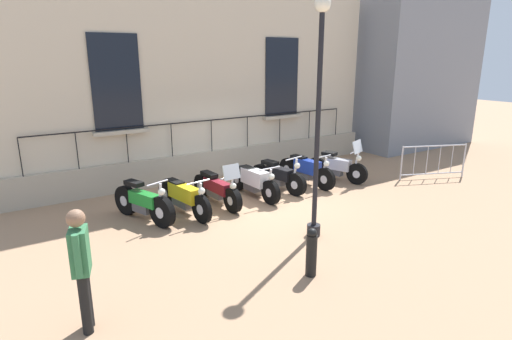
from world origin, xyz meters
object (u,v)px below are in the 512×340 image
object	(u,v)px
motorcycle_yellow	(183,197)
motorcycle_black	(278,177)
motorcycle_white	(254,181)
bollard	(311,252)
motorcycle_silver	(338,167)
crowd_barrier	(433,161)
pedestrian_standing	(81,263)
lamppost	(318,114)
motorcycle_green	(144,203)
motorcycle_blue	(306,170)
motorcycle_maroon	(217,189)

from	to	relation	value
motorcycle_yellow	motorcycle_black	size ratio (longest dim) A/B	1.11
motorcycle_white	bollard	distance (m)	4.23
motorcycle_silver	motorcycle_black	bearing A→B (deg)	-95.84
crowd_barrier	pedestrian_standing	bearing A→B (deg)	-79.28
motorcycle_white	lamppost	distance (m)	3.49
motorcycle_yellow	pedestrian_standing	bearing A→B (deg)	-40.52
crowd_barrier	bollard	size ratio (longest dim) A/B	2.27
motorcycle_green	crowd_barrier	bearing A→B (deg)	80.30
motorcycle_black	bollard	size ratio (longest dim) A/B	2.24
motorcycle_yellow	lamppost	size ratio (longest dim) A/B	0.46
motorcycle_black	pedestrian_standing	world-z (taller)	pedestrian_standing
motorcycle_green	motorcycle_yellow	distance (m)	0.93
motorcycle_black	lamppost	size ratio (longest dim) A/B	0.41
motorcycle_black	bollard	xyz separation A→B (m)	(4.10, -2.24, 0.04)
crowd_barrier	motorcycle_yellow	bearing A→B (deg)	-100.03
motorcycle_green	motorcycle_black	world-z (taller)	motorcycle_black
pedestrian_standing	motorcycle_white	bearing A→B (deg)	125.24
motorcycle_yellow	motorcycle_white	world-z (taller)	motorcycle_yellow
motorcycle_black	motorcycle_yellow	bearing A→B (deg)	-84.97
motorcycle_blue	lamppost	world-z (taller)	lamppost
motorcycle_blue	crowd_barrier	distance (m)	3.99
crowd_barrier	pedestrian_standing	size ratio (longest dim) A/B	1.12
motorcycle_white	motorcycle_green	bearing A→B (deg)	-89.24
motorcycle_black	motorcycle_silver	bearing A→B (deg)	84.16
motorcycle_yellow	motorcycle_silver	size ratio (longest dim) A/B	1.17
motorcycle_white	pedestrian_standing	xyz separation A→B (m)	(3.47, -4.91, 0.57)
motorcycle_yellow	motorcycle_silver	distance (m)	4.98
bollard	motorcycle_white	bearing A→B (deg)	160.80
bollard	motorcycle_blue	bearing A→B (deg)	141.54
motorcycle_yellow	motorcycle_black	distance (m)	2.94
pedestrian_standing	lamppost	bearing A→B (deg)	98.74
motorcycle_white	motorcycle_silver	distance (m)	2.90
motorcycle_maroon	crowd_barrier	world-z (taller)	motorcycle_maroon
motorcycle_silver	lamppost	bearing A→B (deg)	-50.16
motorcycle_green	motorcycle_white	bearing A→B (deg)	90.76
lamppost	crowd_barrier	world-z (taller)	lamppost
motorcycle_white	lamppost	size ratio (longest dim) A/B	0.45
crowd_barrier	bollard	world-z (taller)	crowd_barrier
motorcycle_white	motorcycle_black	xyz separation A→B (m)	(-0.11, 0.85, -0.03)
motorcycle_maroon	bollard	size ratio (longest dim) A/B	2.43
motorcycle_silver	bollard	distance (m)	5.79
motorcycle_yellow	crowd_barrier	world-z (taller)	crowd_barrier
motorcycle_maroon	motorcycle_blue	world-z (taller)	motorcycle_maroon
bollard	motorcycle_yellow	bearing A→B (deg)	-169.89
motorcycle_yellow	crowd_barrier	distance (m)	7.71
motorcycle_white	motorcycle_black	world-z (taller)	motorcycle_black
motorcycle_black	motorcycle_silver	distance (m)	2.06
motorcycle_black	motorcycle_blue	world-z (taller)	motorcycle_black
motorcycle_maroon	lamppost	xyz separation A→B (m)	(2.80, 0.81, 2.16)
motorcycle_white	motorcycle_silver	world-z (taller)	motorcycle_silver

